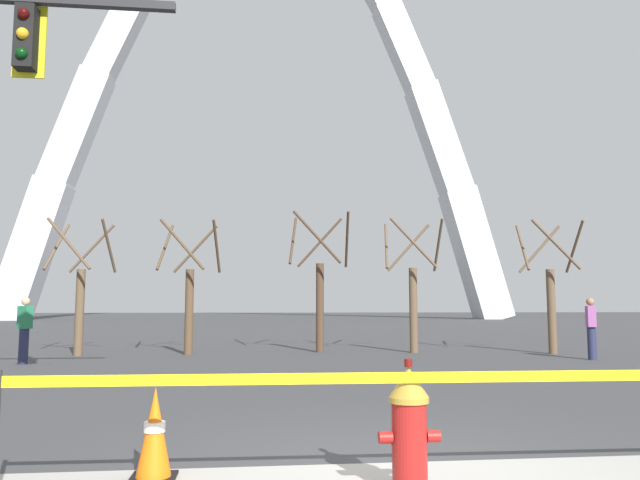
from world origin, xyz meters
name	(u,v)px	position (x,y,z in m)	size (l,w,h in m)	color
ground_plane	(385,469)	(0.00, 0.00, 0.00)	(240.00, 240.00, 0.00)	#3D3D3F
fire_hydrant	(409,430)	(0.02, -0.74, 0.47)	(0.46, 0.48, 0.99)	#5E0F0D
caution_tape_barrier	(443,405)	(0.25, -0.86, 0.67)	(6.29, 0.19, 0.94)	#232326
traffic_cone_by_hydrant	(154,434)	(-1.91, -0.12, 0.36)	(0.36, 0.36, 0.73)	black
monument_arch	(264,116)	(0.00, 57.12, 21.09)	(51.95, 3.31, 48.53)	silver
tree_far_left	(80,295)	(-5.91, 12.60, 1.68)	(1.75, 1.76, 3.79)	brown
tree_left_mid	(189,295)	(-2.91, 12.72, 1.70)	(1.77, 1.78, 3.83)	brown
tree_center_left	(320,290)	(0.93, 13.20, 1.86)	(1.93, 1.94, 4.19)	#473323
tree_center_right	(413,293)	(3.68, 12.68, 1.76)	(1.83, 1.84, 3.96)	brown
tree_right_mid	(551,295)	(7.56, 11.78, 1.71)	(1.78, 1.79, 3.85)	brown
pedestrian_walking_left	(24,330)	(-6.54, 10.23, 0.82)	(0.39, 0.36, 1.59)	#232847
pedestrian_standing_center	(591,328)	(7.62, 9.81, 0.82)	(0.30, 0.39, 1.59)	#232847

